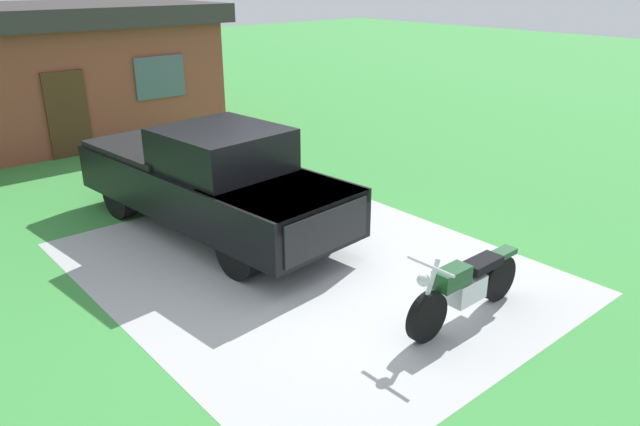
{
  "coord_description": "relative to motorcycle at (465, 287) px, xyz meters",
  "views": [
    {
      "loc": [
        -5.33,
        -6.55,
        4.26
      ],
      "look_at": [
        0.18,
        -0.13,
        0.9
      ],
      "focal_mm": 33.96,
      "sensor_mm": 36.0,
      "label": 1
    }
  ],
  "objects": [
    {
      "name": "ground_plane",
      "position": [
        -0.62,
        2.51,
        -0.47
      ],
      "size": [
        80.0,
        80.0,
        0.0
      ],
      "primitive_type": "plane",
      "color": "#3D9140"
    },
    {
      "name": "driveway_pad",
      "position": [
        -0.62,
        2.51,
        -0.47
      ],
      "size": [
        5.82,
        7.21,
        0.01
      ],
      "primitive_type": "cube",
      "color": "#B1B1B1",
      "rests_on": "ground"
    },
    {
      "name": "pickup_truck",
      "position": [
        -0.92,
        4.82,
        0.48
      ],
      "size": [
        2.52,
        5.78,
        1.9
      ],
      "color": "black",
      "rests_on": "ground"
    },
    {
      "name": "neighbor_house",
      "position": [
        -1.12,
        13.57,
        1.32
      ],
      "size": [
        9.6,
        5.6,
        3.5
      ],
      "color": "brown",
      "rests_on": "ground"
    },
    {
      "name": "motorcycle",
      "position": [
        0.0,
        0.0,
        0.0
      ],
      "size": [
        2.21,
        0.7,
        1.09
      ],
      "color": "black",
      "rests_on": "ground"
    }
  ]
}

